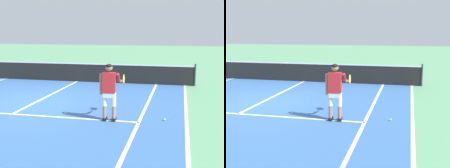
% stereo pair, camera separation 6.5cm
% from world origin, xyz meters
% --- Properties ---
extents(ground_plane, '(80.00, 80.00, 0.00)m').
position_xyz_m(ground_plane, '(0.00, 0.00, 0.00)').
color(ground_plane, '#609E70').
extents(court_inner_surface, '(10.98, 11.14, 0.00)m').
position_xyz_m(court_inner_surface, '(0.00, -0.57, 0.00)').
color(court_inner_surface, '#3866A8').
rests_on(court_inner_surface, ground).
extents(line_service, '(8.23, 0.10, 0.01)m').
position_xyz_m(line_service, '(0.00, -1.60, 0.00)').
color(line_service, white).
rests_on(line_service, ground).
extents(line_centre_service, '(0.10, 6.40, 0.01)m').
position_xyz_m(line_centre_service, '(0.00, 1.60, 0.00)').
color(line_centre_service, white).
rests_on(line_centre_service, ground).
extents(line_singles_right, '(0.10, 10.74, 0.01)m').
position_xyz_m(line_singles_right, '(4.12, -0.57, 0.00)').
color(line_singles_right, white).
rests_on(line_singles_right, ground).
extents(line_doubles_right, '(0.10, 10.74, 0.01)m').
position_xyz_m(line_doubles_right, '(5.49, -0.57, 0.00)').
color(line_doubles_right, white).
rests_on(line_doubles_right, ground).
extents(tennis_net, '(11.96, 0.08, 1.07)m').
position_xyz_m(tennis_net, '(0.00, 4.80, 0.50)').
color(tennis_net, '#333338').
rests_on(tennis_net, ground).
extents(tennis_player, '(0.62, 1.14, 1.71)m').
position_xyz_m(tennis_player, '(3.23, -1.60, 0.99)').
color(tennis_player, black).
rests_on(tennis_player, ground).
extents(tennis_ball_near_feet, '(0.07, 0.07, 0.07)m').
position_xyz_m(tennis_ball_near_feet, '(4.84, -1.25, 0.03)').
color(tennis_ball_near_feet, '#CCE02D').
rests_on(tennis_ball_near_feet, ground).
extents(tennis_ball_by_baseline, '(0.07, 0.07, 0.07)m').
position_xyz_m(tennis_ball_by_baseline, '(1.69, -1.24, 0.03)').
color(tennis_ball_by_baseline, '#CCE02D').
rests_on(tennis_ball_by_baseline, ground).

